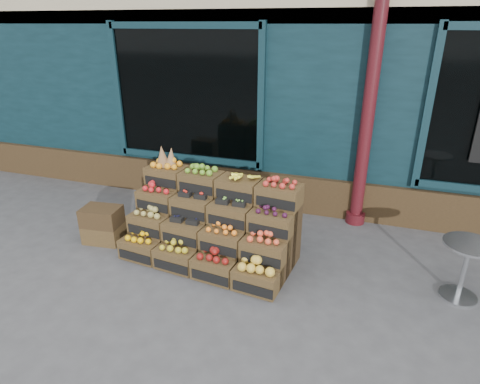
% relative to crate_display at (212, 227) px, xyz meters
% --- Properties ---
extents(ground, '(60.00, 60.00, 0.00)m').
position_rel_crate_display_xyz_m(ground, '(0.51, -0.50, -0.41)').
color(ground, '#454548').
rests_on(ground, ground).
extents(shop_facade, '(12.00, 6.24, 4.80)m').
position_rel_crate_display_xyz_m(shop_facade, '(0.51, 4.61, 1.99)').
color(shop_facade, black).
rests_on(shop_facade, ground).
extents(crate_display, '(2.22, 1.25, 1.33)m').
position_rel_crate_display_xyz_m(crate_display, '(0.00, 0.00, 0.00)').
color(crate_display, '#48351C').
rests_on(crate_display, ground).
extents(spare_crates, '(0.54, 0.41, 0.51)m').
position_rel_crate_display_xyz_m(spare_crates, '(-1.56, -0.16, -0.16)').
color(spare_crates, '#48351C').
rests_on(spare_crates, ground).
extents(bistro_table, '(0.54, 0.54, 0.68)m').
position_rel_crate_display_xyz_m(bistro_table, '(2.92, 0.04, 0.02)').
color(bistro_table, silver).
rests_on(bistro_table, ground).
extents(shopkeeper, '(0.82, 0.65, 1.98)m').
position_rel_crate_display_xyz_m(shopkeeper, '(-1.43, 2.28, 0.58)').
color(shopkeeper, '#175119').
rests_on(shopkeeper, ground).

